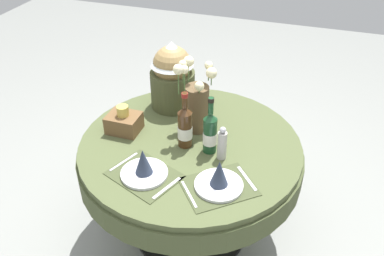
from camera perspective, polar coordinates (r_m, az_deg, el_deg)
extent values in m
plane|color=gray|center=(2.79, -0.21, -13.96)|extent=(8.00, 8.00, 0.00)
cylinder|color=#4C5633|center=(2.31, -0.24, -2.45)|extent=(1.25, 1.25, 0.04)
cylinder|color=#464F2E|center=(2.37, -0.24, -4.19)|extent=(1.27, 1.27, 0.14)
cylinder|color=black|center=(2.54, -0.22, -8.67)|extent=(0.12, 0.12, 0.65)
cylinder|color=black|center=(2.78, -0.21, -13.76)|extent=(0.72, 0.72, 0.03)
cube|color=#41492B|center=(2.10, -6.63, -6.49)|extent=(0.41, 0.37, 0.00)
cylinder|color=white|center=(2.09, -6.65, -6.28)|extent=(0.24, 0.24, 0.02)
cone|color=#2D384C|center=(2.04, -6.80, -4.63)|extent=(0.09, 0.09, 0.14)
cube|color=silver|center=(2.19, -9.48, -4.65)|extent=(0.08, 0.18, 0.00)
cube|color=silver|center=(2.02, -3.53, -8.32)|extent=(0.09, 0.18, 0.00)
cube|color=#41492B|center=(2.03, 3.72, -8.13)|extent=(0.43, 0.42, 0.00)
cylinder|color=white|center=(2.02, 3.73, -7.92)|extent=(0.24, 0.24, 0.02)
cone|color=#2D384C|center=(1.97, 3.82, -6.26)|extent=(0.09, 0.09, 0.14)
cube|color=silver|center=(1.98, -0.42, -9.18)|extent=(0.13, 0.15, 0.00)
cube|color=silver|center=(2.08, 7.64, -6.95)|extent=(0.13, 0.16, 0.00)
cylinder|color=brown|center=(2.34, 0.68, 2.75)|extent=(0.14, 0.14, 0.28)
sphere|color=beige|center=(2.14, -1.93, 8.15)|extent=(0.06, 0.06, 0.06)
cylinder|color=#4C7038|center=(2.17, -1.89, 6.21)|extent=(0.01, 0.01, 0.13)
sphere|color=beige|center=(2.30, 2.35, 8.70)|extent=(0.05, 0.05, 0.05)
cylinder|color=#4C7038|center=(2.32, 2.32, 7.50)|extent=(0.01, 0.01, 0.08)
sphere|color=beige|center=(2.26, -1.27, 8.84)|extent=(0.05, 0.05, 0.05)
cylinder|color=#4C7038|center=(2.29, -1.25, 7.38)|extent=(0.01, 0.01, 0.10)
sphere|color=beige|center=(2.26, 2.73, 7.64)|extent=(0.06, 0.06, 0.06)
cylinder|color=#4C7038|center=(2.28, 2.70, 6.57)|extent=(0.01, 0.01, 0.05)
sphere|color=beige|center=(2.15, -1.07, 8.12)|extent=(0.05, 0.05, 0.05)
cylinder|color=#4C7038|center=(2.19, -1.05, 6.36)|extent=(0.01, 0.01, 0.12)
sphere|color=beige|center=(2.27, -0.46, 9.27)|extent=(0.06, 0.06, 0.06)
cylinder|color=#4C7038|center=(2.30, -0.46, 7.64)|extent=(0.01, 0.01, 0.11)
sphere|color=beige|center=(2.20, 1.02, 5.84)|extent=(0.05, 0.05, 0.05)
cylinder|color=#4C7038|center=(2.21, 1.01, 5.20)|extent=(0.01, 0.01, 0.02)
cylinder|color=#194223|center=(2.19, 2.51, -1.02)|extent=(0.07, 0.07, 0.21)
cylinder|color=silver|center=(2.20, 2.50, -1.36)|extent=(0.08, 0.08, 0.07)
cone|color=#194223|center=(2.12, 2.59, 1.61)|extent=(0.07, 0.07, 0.03)
cylinder|color=#194223|center=(2.08, 2.64, 3.09)|extent=(0.03, 0.03, 0.09)
cylinder|color=black|center=(2.06, 2.67, 3.92)|extent=(0.03, 0.03, 0.02)
cylinder|color=#422814|center=(2.22, -0.98, -0.18)|extent=(0.08, 0.08, 0.21)
cylinder|color=silver|center=(2.23, -0.97, -0.54)|extent=(0.08, 0.08, 0.07)
cone|color=#422814|center=(2.16, -1.01, 2.50)|extent=(0.08, 0.08, 0.04)
cylinder|color=#422814|center=(2.12, -1.02, 3.88)|extent=(0.03, 0.03, 0.08)
cylinder|color=maroon|center=(2.11, -1.03, 4.58)|extent=(0.03, 0.03, 0.02)
cylinder|color=#B7B2AD|center=(2.15, 4.20, -2.43)|extent=(0.05, 0.05, 0.16)
sphere|color=#B7B7BC|center=(2.09, 4.31, -0.29)|extent=(0.03, 0.03, 0.03)
cylinder|color=#474C2D|center=(2.58, -2.69, 5.46)|extent=(0.28, 0.28, 0.24)
sphere|color=#9E7F4C|center=(2.50, -2.79, 8.77)|extent=(0.24, 0.24, 0.24)
cone|color=silver|center=(2.47, -2.84, 10.36)|extent=(0.26, 0.26, 0.15)
cube|color=brown|center=(2.40, -9.44, 0.70)|extent=(0.19, 0.15, 0.11)
cylinder|color=gold|center=(2.36, -9.62, 2.37)|extent=(0.07, 0.07, 0.06)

